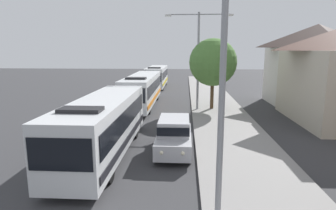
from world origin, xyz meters
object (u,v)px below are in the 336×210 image
at_px(bus_second_in_line, 143,89).
at_px(roadside_tree, 213,62).
at_px(white_suv, 174,134).
at_px(bus_lead, 104,124).
at_px(bus_middle, 157,76).
at_px(streetlamp_mid, 198,51).
at_px(streetlamp_near, 223,73).

height_order(bus_second_in_line, roadside_tree, roadside_tree).
bearing_deg(white_suv, bus_second_in_line, 105.77).
xyz_separation_m(bus_lead, roadside_tree, (6.76, 11.92, 2.74)).
relative_size(bus_second_in_line, bus_middle, 1.17).
height_order(white_suv, streetlamp_mid, streetlamp_mid).
distance_m(white_suv, roadside_tree, 12.26).
bearing_deg(bus_middle, roadside_tree, -66.99).
height_order(bus_lead, roadside_tree, roadside_tree).
distance_m(bus_middle, streetlamp_mid, 17.52).
bearing_deg(bus_second_in_line, streetlamp_near, -74.44).
relative_size(bus_lead, bus_second_in_line, 0.87).
xyz_separation_m(bus_second_in_line, white_suv, (3.70, -13.09, -0.66)).
bearing_deg(white_suv, streetlamp_mid, 81.26).
bearing_deg(roadside_tree, bus_middle, 113.01).
bearing_deg(streetlamp_mid, bus_second_in_line, 159.33).
bearing_deg(streetlamp_mid, white_suv, -98.74).
distance_m(bus_lead, streetlamp_near, 8.50).
height_order(bus_middle, roadside_tree, roadside_tree).
bearing_deg(streetlamp_mid, streetlamp_near, -90.00).
distance_m(bus_middle, roadside_tree, 17.51).
relative_size(streetlamp_mid, roadside_tree, 1.34).
xyz_separation_m(bus_second_in_line, roadside_tree, (6.76, -1.72, 2.73)).
distance_m(streetlamp_near, streetlamp_mid, 17.35).
xyz_separation_m(bus_lead, streetlamp_mid, (5.40, 11.60, 3.73)).
distance_m(bus_second_in_line, streetlamp_near, 20.37).
bearing_deg(white_suv, bus_middle, 97.72).
distance_m(bus_lead, streetlamp_mid, 13.33).
relative_size(bus_second_in_line, streetlamp_near, 1.61).
bearing_deg(roadside_tree, white_suv, -105.07).
height_order(bus_lead, streetlamp_mid, streetlamp_mid).
xyz_separation_m(streetlamp_near, streetlamp_mid, (0.00, 17.34, 0.56)).
bearing_deg(bus_middle, streetlamp_mid, -71.62).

